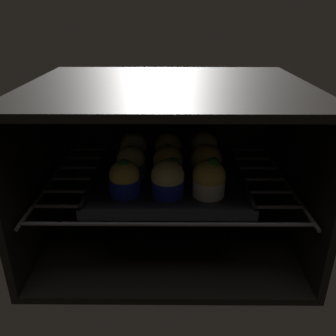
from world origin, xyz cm
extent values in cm
cube|color=black|center=(0.00, 22.00, -0.75)|extent=(59.00, 47.00, 1.50)
cube|color=black|center=(0.00, 22.00, 34.75)|extent=(59.00, 47.00, 1.50)
cube|color=black|center=(0.00, 44.75, 17.00)|extent=(59.00, 1.50, 34.00)
cube|color=black|center=(-28.75, 22.00, 17.00)|extent=(1.50, 47.00, 34.00)
cube|color=black|center=(28.75, 22.00, 17.00)|extent=(1.50, 47.00, 34.00)
cylinder|color=#4C494C|center=(0.00, 3.00, 13.60)|extent=(54.00, 0.80, 0.80)
cylinder|color=#4C494C|center=(0.00, 9.33, 13.60)|extent=(54.00, 0.80, 0.80)
cylinder|color=#4C494C|center=(0.00, 15.67, 13.60)|extent=(54.00, 0.80, 0.80)
cylinder|color=#4C494C|center=(0.00, 22.00, 13.60)|extent=(54.00, 0.80, 0.80)
cylinder|color=#4C494C|center=(0.00, 28.33, 13.60)|extent=(54.00, 0.80, 0.80)
cylinder|color=#4C494C|center=(0.00, 34.67, 13.60)|extent=(54.00, 0.80, 0.80)
cylinder|color=#4C494C|center=(0.00, 41.00, 13.60)|extent=(54.00, 0.80, 0.80)
cylinder|color=#4C494C|center=(-27.00, 22.00, 13.60)|extent=(0.80, 42.00, 0.80)
cylinder|color=#4C494C|center=(27.00, 22.00, 13.60)|extent=(0.80, 42.00, 0.80)
cube|color=black|center=(0.00, 20.00, 14.60)|extent=(33.20, 33.20, 1.20)
cube|color=black|center=(0.00, 3.80, 15.70)|extent=(33.20, 0.80, 1.00)
cube|color=black|center=(0.00, 36.20, 15.70)|extent=(33.20, 0.80, 1.00)
cube|color=black|center=(-16.20, 20.00, 15.70)|extent=(0.80, 33.20, 1.00)
cube|color=black|center=(16.20, 20.00, 15.70)|extent=(0.80, 33.20, 1.00)
cylinder|color=#1928B7|center=(-8.64, 11.83, 16.93)|extent=(6.45, 6.45, 3.46)
sphere|color=gold|center=(-8.64, 11.83, 19.32)|extent=(6.16, 6.16, 6.16)
sphere|color=#1E6023|center=(-8.63, 11.51, 21.86)|extent=(2.13, 2.13, 2.13)
cylinder|color=#1928B7|center=(-0.12, 11.31, 16.93)|extent=(6.45, 6.45, 3.46)
sphere|color=#E0CC7A|center=(-0.12, 11.31, 19.47)|extent=(6.66, 6.66, 6.66)
sphere|color=#1E6023|center=(1.04, 12.25, 21.72)|extent=(2.46, 2.46, 2.46)
cylinder|color=silver|center=(8.21, 11.45, 16.93)|extent=(6.45, 6.45, 3.46)
sphere|color=gold|center=(8.21, 11.45, 19.47)|extent=(6.59, 6.59, 6.59)
sphere|color=#1E6023|center=(8.84, 11.23, 22.27)|extent=(2.41, 2.41, 2.41)
cylinder|color=#0C8C84|center=(-8.21, 19.96, 16.93)|extent=(6.45, 6.45, 3.46)
sphere|color=#E0CC7A|center=(-8.21, 19.96, 19.29)|extent=(6.31, 6.31, 6.31)
sphere|color=#1E6023|center=(-8.24, 19.93, 21.52)|extent=(2.05, 2.05, 2.05)
cylinder|color=silver|center=(0.22, 19.63, 16.93)|extent=(6.45, 6.45, 3.46)
sphere|color=#DBBC60|center=(0.22, 19.63, 19.18)|extent=(6.65, 6.65, 6.65)
sphere|color=#19511E|center=(-0.32, 20.69, 21.40)|extent=(2.40, 2.40, 2.40)
cylinder|color=red|center=(8.52, 20.36, 16.93)|extent=(6.45, 6.45, 3.46)
sphere|color=gold|center=(8.52, 20.36, 19.29)|extent=(6.83, 6.83, 6.83)
sphere|color=#19511E|center=(8.52, 20.36, 21.40)|extent=(1.62, 1.62, 1.62)
cylinder|color=#1928B7|center=(-8.41, 28.32, 16.93)|extent=(6.45, 6.45, 3.46)
sphere|color=#E0CC7A|center=(-8.41, 28.32, 19.39)|extent=(6.49, 6.49, 6.49)
sphere|color=#28702D|center=(-7.95, 27.96, 21.68)|extent=(2.12, 2.12, 2.12)
cylinder|color=#1928B7|center=(-0.08, 28.19, 16.93)|extent=(6.45, 6.45, 3.46)
sphere|color=#DBBC60|center=(-0.08, 28.19, 19.34)|extent=(6.57, 6.57, 6.57)
sphere|color=#19511E|center=(-0.74, 27.95, 21.16)|extent=(2.06, 2.06, 2.06)
cylinder|color=#1928B7|center=(8.76, 28.84, 16.93)|extent=(6.45, 6.45, 3.46)
sphere|color=#E0CC7A|center=(8.76, 28.84, 19.53)|extent=(6.40, 6.40, 6.40)
sphere|color=#1E6023|center=(9.07, 29.17, 21.64)|extent=(2.07, 2.07, 2.07)
camera|label=1|loc=(0.50, -51.57, 49.32)|focal=37.66mm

